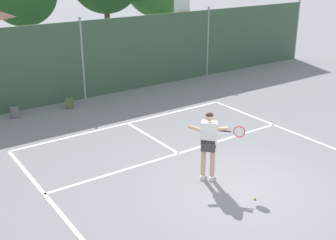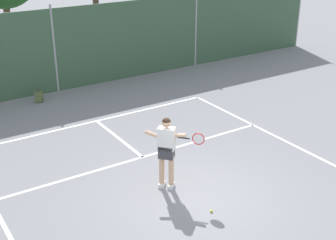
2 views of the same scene
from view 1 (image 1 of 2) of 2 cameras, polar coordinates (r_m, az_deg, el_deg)
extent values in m
plane|color=gray|center=(11.21, 8.96, -8.80)|extent=(120.00, 120.00, 0.00)
cube|color=white|center=(15.23, -5.36, -0.42)|extent=(8.20, 0.10, 0.01)
cube|color=white|center=(14.12, 21.17, -3.57)|extent=(0.10, 11.00, 0.01)
cube|color=white|center=(12.89, 1.38, -4.42)|extent=(8.20, 0.10, 0.01)
cube|color=white|center=(14.00, -2.21, -2.29)|extent=(0.10, 2.97, 0.01)
cube|color=#38563D|center=(17.78, -11.21, 7.68)|extent=(26.00, 0.05, 3.15)
cylinder|color=#99999E|center=(17.77, -11.22, 7.91)|extent=(0.09, 0.09, 3.30)
cylinder|color=#99999E|center=(21.16, 5.25, 10.25)|extent=(0.09, 0.09, 3.30)
cylinder|color=#99999E|center=(25.78, 16.63, 11.38)|extent=(0.09, 0.09, 3.30)
cylinder|color=yellow|center=(21.69, 1.63, 10.25)|extent=(0.12, 0.12, 3.05)
cube|color=white|center=(21.36, 1.85, 14.77)|extent=(0.90, 0.06, 0.60)
torus|color=#D85919|center=(21.17, 2.29, 14.11)|extent=(0.48, 0.48, 0.02)
cylinder|color=brown|center=(26.90, -18.02, 10.17)|extent=(0.36, 0.36, 1.98)
cylinder|color=brown|center=(28.81, -7.96, 12.03)|extent=(0.36, 0.36, 2.40)
cylinder|color=brown|center=(30.79, -1.37, 12.30)|extent=(0.36, 0.36, 1.89)
cube|color=silver|center=(11.54, 4.62, -7.40)|extent=(0.28, 0.26, 0.10)
cube|color=silver|center=(11.51, 5.81, -7.53)|extent=(0.28, 0.26, 0.10)
cylinder|color=tan|center=(11.33, 4.69, -5.35)|extent=(0.13, 0.13, 0.82)
cylinder|color=tan|center=(11.30, 5.89, -5.47)|extent=(0.13, 0.13, 0.82)
cube|color=#38383D|center=(11.12, 5.37, -3.24)|extent=(0.42, 0.43, 0.32)
cube|color=silver|center=(10.99, 5.43, -1.62)|extent=(0.44, 0.46, 0.56)
sphere|color=tan|center=(10.84, 5.50, 0.39)|extent=(0.22, 0.22, 0.22)
sphere|color=black|center=(10.83, 5.50, 0.49)|extent=(0.21, 0.21, 0.21)
cylinder|color=tan|center=(10.95, 6.50, -1.18)|extent=(0.43, 0.48, 0.17)
cylinder|color=tan|center=(11.01, 4.00, -1.24)|extent=(0.40, 0.44, 0.22)
cylinder|color=black|center=(10.97, 7.54, -1.47)|extent=(0.22, 0.25, 0.04)
torus|color=red|center=(10.98, 9.38, -1.54)|extent=(0.22, 0.25, 0.30)
cylinder|color=silver|center=(10.98, 9.38, -1.54)|extent=(0.17, 0.20, 0.26)
sphere|color=#CCE033|center=(10.78, 11.37, -10.07)|extent=(0.07, 0.07, 0.07)
cube|color=slate|center=(16.63, -19.56, 1.01)|extent=(0.31, 0.24, 0.40)
cube|color=slate|center=(16.55, -19.50, 0.62)|extent=(0.23, 0.11, 0.18)
torus|color=black|center=(16.57, -19.65, 1.72)|extent=(0.09, 0.03, 0.09)
cube|color=#566038|center=(17.09, -12.88, 2.22)|extent=(0.33, 0.29, 0.40)
cube|color=#566038|center=(17.00, -12.88, 1.84)|extent=(0.23, 0.15, 0.18)
torus|color=black|center=(17.02, -12.94, 2.92)|extent=(0.08, 0.05, 0.09)
camera|label=2|loc=(1.57, 91.37, 22.69)|focal=49.86mm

